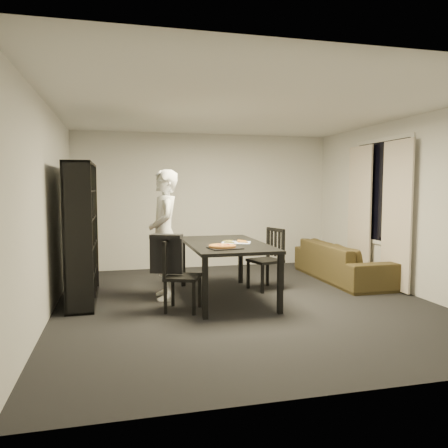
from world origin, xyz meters
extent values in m
cube|color=black|center=(0.00, 0.00, 0.00)|extent=(5.00, 5.50, 0.01)
cube|color=white|center=(0.00, 0.00, 2.60)|extent=(5.00, 5.50, 0.01)
cube|color=silver|center=(0.00, 2.75, 1.30)|extent=(5.00, 0.01, 2.60)
cube|color=silver|center=(0.00, -2.75, 1.30)|extent=(5.00, 0.01, 2.60)
cube|color=silver|center=(-2.50, 0.00, 1.30)|extent=(0.01, 5.50, 2.60)
cube|color=silver|center=(2.50, 0.00, 1.30)|extent=(0.01, 5.50, 2.60)
cube|color=black|center=(2.48, 0.60, 1.50)|extent=(0.02, 1.40, 1.60)
cube|color=white|center=(2.48, 0.60, 1.50)|extent=(0.03, 1.52, 1.72)
cube|color=beige|center=(2.40, 0.08, 1.15)|extent=(0.03, 0.70, 2.25)
cube|color=beige|center=(2.40, 1.12, 1.15)|extent=(0.03, 0.70, 2.25)
cube|color=black|center=(-2.16, 0.60, 0.95)|extent=(0.35, 1.50, 1.90)
cube|color=black|center=(-0.20, 0.26, 0.77)|extent=(1.06, 1.90, 0.04)
cube|color=black|center=(-0.68, -0.64, 0.37)|extent=(0.06, 0.06, 0.75)
cube|color=black|center=(0.27, -0.64, 0.37)|extent=(0.06, 0.06, 0.75)
cube|color=black|center=(-0.68, 1.16, 0.37)|extent=(0.06, 0.06, 0.75)
cube|color=black|center=(0.27, 1.16, 0.37)|extent=(0.06, 0.06, 0.75)
cube|color=black|center=(-0.89, -0.21, 0.43)|extent=(0.55, 0.55, 0.04)
cube|color=black|center=(-1.06, -0.14, 0.68)|extent=(0.19, 0.40, 0.45)
cube|color=black|center=(-1.06, -0.14, 0.88)|extent=(0.18, 0.38, 0.05)
cube|color=black|center=(-0.79, -0.45, 0.21)|extent=(0.04, 0.04, 0.41)
cube|color=black|center=(-0.65, -0.11, 0.21)|extent=(0.04, 0.04, 0.41)
cube|color=black|center=(-1.12, -0.31, 0.21)|extent=(0.04, 0.04, 0.41)
cube|color=black|center=(-0.98, 0.02, 0.21)|extent=(0.04, 0.04, 0.41)
cube|color=black|center=(0.52, 0.64, 0.45)|extent=(0.55, 0.55, 0.04)
cube|color=black|center=(0.70, 0.70, 0.70)|extent=(0.17, 0.43, 0.47)
cube|color=black|center=(0.70, 0.70, 0.91)|extent=(0.16, 0.41, 0.05)
cube|color=black|center=(0.28, 0.76, 0.21)|extent=(0.04, 0.04, 0.43)
cube|color=black|center=(0.39, 0.40, 0.21)|extent=(0.04, 0.04, 0.43)
cube|color=black|center=(0.64, 0.87, 0.21)|extent=(0.04, 0.04, 0.43)
cube|color=black|center=(0.75, 0.52, 0.21)|extent=(0.04, 0.04, 0.43)
cube|color=black|center=(-1.08, -0.13, 0.70)|extent=(0.42, 0.23, 0.45)
cube|color=black|center=(-1.08, -0.13, 0.95)|extent=(0.44, 0.31, 0.05)
imported|color=white|center=(-1.04, 0.47, 0.91)|extent=(0.45, 0.67, 1.82)
cube|color=black|center=(-0.35, -0.28, 0.80)|extent=(0.45, 0.38, 0.01)
cylinder|color=#A0612E|center=(-0.37, -0.24, 0.82)|extent=(0.35, 0.35, 0.02)
cylinder|color=gold|center=(-0.37, -0.24, 0.83)|extent=(0.31, 0.31, 0.01)
cube|color=white|center=(-0.06, 0.22, 0.80)|extent=(0.48, 0.42, 0.01)
imported|color=#383216|center=(2.03, 0.99, 0.32)|extent=(0.85, 2.16, 0.63)
camera|label=1|loc=(-1.67, -5.66, 1.58)|focal=35.00mm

